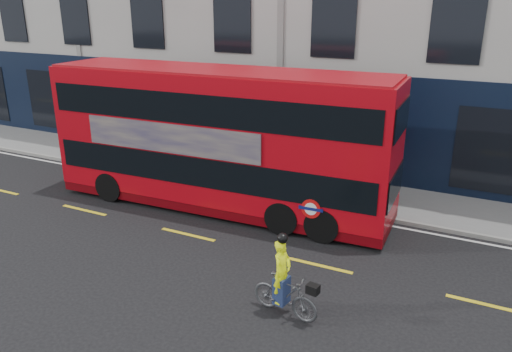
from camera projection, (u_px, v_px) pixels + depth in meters
The scene contains 7 objects.
ground at pixel (156, 257), 13.20m from camera, with size 120.00×120.00×0.00m, color black.
pavement at pixel (262, 180), 18.67m from camera, with size 60.00×3.00×0.12m, color gray.
kerb at pixel (244, 193), 17.40m from camera, with size 60.00×0.12×0.13m, color gray.
road_edge_line at pixel (240, 197), 17.17m from camera, with size 58.00×0.10×0.01m, color silver.
lane_dashes at pixel (188, 234), 14.47m from camera, with size 58.00×0.12×0.01m, color gold, non-canonical shape.
bus at pixel (220, 139), 15.72m from camera, with size 11.18×2.94×4.47m.
cyclist at pixel (284, 288), 10.61m from camera, with size 1.62×0.68×1.92m.
Camera 1 is at (7.56, -9.34, 6.45)m, focal length 35.00 mm.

